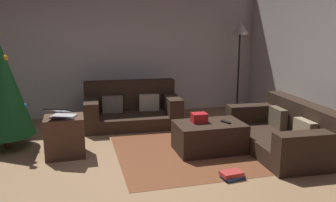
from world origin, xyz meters
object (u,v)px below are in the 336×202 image
(couch_right, at_px, (286,133))
(laptop, at_px, (62,114))
(book_stack, at_px, (232,175))
(tv_remote, at_px, (226,122))
(side_table, at_px, (65,136))
(corner_lamp, at_px, (240,35))
(couch_left, at_px, (131,109))
(gift_box, at_px, (199,118))
(christmas_tree, at_px, (2,87))
(ottoman, at_px, (209,137))

(couch_right, relative_size, laptop, 3.90)
(couch_right, height_order, book_stack, couch_right)
(tv_remote, xyz_separation_m, book_stack, (-0.30, -0.88, -0.38))
(couch_right, height_order, side_table, couch_right)
(laptop, relative_size, corner_lamp, 0.25)
(couch_left, xyz_separation_m, tv_remote, (1.07, -1.71, 0.14))
(laptop, bearing_deg, couch_right, -9.78)
(laptop, bearing_deg, couch_left, 50.18)
(couch_right, relative_size, book_stack, 6.14)
(side_table, relative_size, corner_lamp, 0.30)
(gift_box, height_order, laptop, laptop)
(tv_remote, relative_size, christmas_tree, 0.09)
(couch_right, xyz_separation_m, side_table, (-3.04, 0.58, 0.02))
(couch_right, xyz_separation_m, christmas_tree, (-3.87, 1.12, 0.64))
(tv_remote, distance_m, book_stack, 1.00)
(side_table, bearing_deg, book_stack, -33.62)
(tv_remote, bearing_deg, gift_box, 139.92)
(ottoman, distance_m, tv_remote, 0.32)
(christmas_tree, bearing_deg, side_table, -33.11)
(christmas_tree, height_order, laptop, christmas_tree)
(couch_left, bearing_deg, couch_right, 137.91)
(tv_remote, xyz_separation_m, christmas_tree, (-3.02, 0.92, 0.47))
(couch_left, bearing_deg, gift_box, 117.11)
(christmas_tree, relative_size, book_stack, 5.75)
(ottoman, distance_m, gift_box, 0.31)
(couch_left, height_order, corner_lamp, corner_lamp)
(ottoman, relative_size, christmas_tree, 0.57)
(tv_remote, height_order, book_stack, tv_remote)
(christmas_tree, bearing_deg, couch_left, 22.06)
(christmas_tree, xyz_separation_m, side_table, (0.82, -0.54, -0.62))
(book_stack, bearing_deg, corner_lamp, 63.29)
(ottoman, distance_m, christmas_tree, 3.01)
(couch_right, relative_size, christmas_tree, 1.07)
(couch_right, bearing_deg, laptop, 83.26)
(ottoman, bearing_deg, side_table, 170.53)
(tv_remote, relative_size, laptop, 0.35)
(gift_box, bearing_deg, tv_remote, -19.53)
(gift_box, distance_m, book_stack, 1.10)
(gift_box, distance_m, christmas_tree, 2.81)
(couch_right, height_order, ottoman, couch_right)
(laptop, xyz_separation_m, book_stack, (1.92, -1.21, -0.56))
(book_stack, bearing_deg, couch_left, 106.57)
(christmas_tree, bearing_deg, gift_box, -16.57)
(corner_lamp, bearing_deg, laptop, -152.06)
(couch_right, xyz_separation_m, book_stack, (-1.15, -0.68, -0.22))
(ottoman, bearing_deg, tv_remote, -13.33)
(couch_left, xyz_separation_m, ottoman, (0.85, -1.66, -0.08))
(gift_box, xyz_separation_m, tv_remote, (0.35, -0.13, -0.05))
(side_table, bearing_deg, gift_box, -7.92)
(christmas_tree, xyz_separation_m, laptop, (0.80, -0.59, -0.29))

